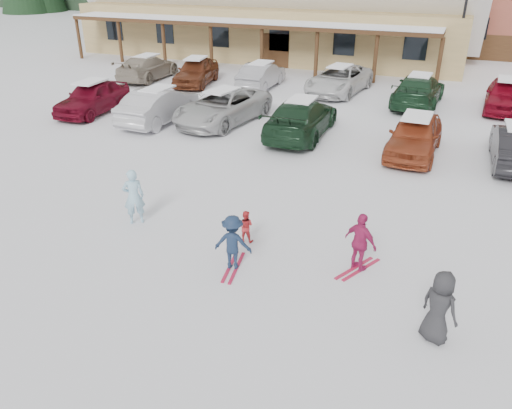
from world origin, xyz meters
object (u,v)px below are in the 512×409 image
at_px(parked_car_7, 148,67).
at_px(parked_car_1, 159,105).
at_px(child_magenta, 361,243).
at_px(parked_car_0, 92,97).
at_px(parked_car_10, 339,79).
at_px(adult_skier, 134,197).
at_px(lamp_post, 464,13).
at_px(parked_car_8, 196,71).
at_px(child_navy, 233,243).
at_px(parked_car_9, 261,75).
at_px(parked_car_12, 506,95).
at_px(parked_car_11, 418,90).
at_px(parked_car_4, 415,135).
at_px(parked_car_3, 301,118).
at_px(toddler_red, 245,226).
at_px(parked_car_2, 223,106).
at_px(bystander_dark, 439,307).

bearing_deg(parked_car_7, parked_car_1, 124.68).
height_order(child_magenta, parked_car_0, parked_car_0).
bearing_deg(parked_car_0, child_magenta, -33.51).
bearing_deg(parked_car_10, parked_car_1, -119.33).
bearing_deg(adult_skier, lamp_post, -146.34).
height_order(lamp_post, parked_car_8, lamp_post).
distance_m(child_navy, parked_car_10, 18.19).
xyz_separation_m(child_magenta, parked_car_9, (-8.95, 16.57, -0.04)).
bearing_deg(parked_car_12, parked_car_7, -175.41).
height_order(parked_car_1, parked_car_12, parked_car_12).
distance_m(adult_skier, parked_car_11, 17.05).
relative_size(lamp_post, parked_car_7, 1.39).
relative_size(parked_car_4, parked_car_8, 0.98).
height_order(child_magenta, parked_car_9, child_magenta).
height_order(parked_car_3, parked_car_12, same).
distance_m(child_magenta, parked_car_4, 8.64).
relative_size(parked_car_9, parked_car_11, 0.82).
bearing_deg(toddler_red, parked_car_10, -91.35).
bearing_deg(parked_car_7, parked_car_12, -179.87).
bearing_deg(parked_car_2, parked_car_11, 48.23).
bearing_deg(parked_car_4, parked_car_3, 175.19).
height_order(parked_car_2, parked_car_3, parked_car_3).
relative_size(parked_car_1, parked_car_9, 1.08).
relative_size(adult_skier, parked_car_9, 0.38).
relative_size(toddler_red, parked_car_2, 0.17).
xyz_separation_m(lamp_post, parked_car_4, (-0.92, -14.11, -3.11)).
bearing_deg(parked_car_4, parked_car_0, -178.38).
bearing_deg(toddler_red, parked_car_4, -118.57).
bearing_deg(parked_car_12, parked_car_10, 179.80).
height_order(parked_car_3, parked_car_9, parked_car_3).
bearing_deg(parked_car_8, adult_skier, -77.82).
bearing_deg(parked_car_11, parked_car_7, 2.85).
relative_size(lamp_post, parked_car_12, 1.52).
distance_m(parked_car_4, parked_car_8, 15.07).
xyz_separation_m(toddler_red, parked_car_8, (-9.74, 15.71, 0.33)).
bearing_deg(parked_car_9, adult_skier, 98.71).
relative_size(adult_skier, parked_car_8, 0.36).
height_order(parked_car_0, parked_car_3, parked_car_3).
bearing_deg(bystander_dark, parked_car_12, -64.26).
bearing_deg(parked_car_3, child_magenta, 114.30).
bearing_deg(parked_car_10, parked_car_9, -166.01).
relative_size(parked_car_0, parked_car_9, 1.03).
bearing_deg(parked_car_12, parked_car_9, -176.83).
relative_size(bystander_dark, parked_car_10, 0.29).
height_order(parked_car_0, parked_car_2, parked_car_0).
xyz_separation_m(parked_car_0, parked_car_8, (1.82, 7.18, 0.01)).
distance_m(child_magenta, parked_car_12, 16.99).
distance_m(bystander_dark, parked_car_10, 20.01).
bearing_deg(child_navy, parked_car_0, -49.06).
xyz_separation_m(parked_car_7, parked_car_10, (11.71, 0.97, 0.02)).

